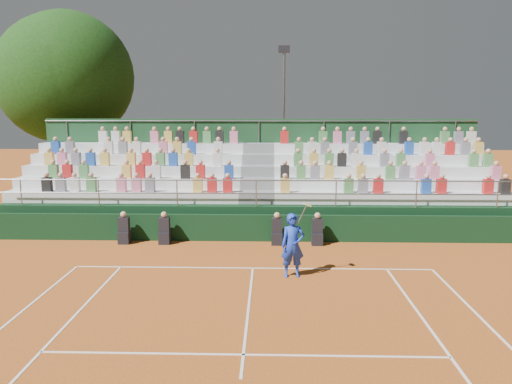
{
  "coord_description": "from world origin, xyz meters",
  "views": [
    {
      "loc": [
        0.51,
        -14.77,
        4.86
      ],
      "look_at": [
        0.0,
        3.5,
        1.8
      ],
      "focal_mm": 35.0,
      "sensor_mm": 36.0,
      "label": 1
    }
  ],
  "objects_px": {
    "tree_east": "(69,77)",
    "floodlight_mast": "(283,111)",
    "tree_west": "(62,79)",
    "tennis_player": "(293,245)"
  },
  "relations": [
    {
      "from": "tree_west",
      "to": "tennis_player",
      "type": "bearing_deg",
      "value": -47.3
    },
    {
      "from": "tennis_player",
      "to": "tree_east",
      "type": "distance_m",
      "value": 18.09
    },
    {
      "from": "floodlight_mast",
      "to": "tennis_player",
      "type": "bearing_deg",
      "value": -90.15
    },
    {
      "from": "tennis_player",
      "to": "tree_east",
      "type": "xyz_separation_m",
      "value": [
        -11.43,
        12.87,
        5.58
      ]
    },
    {
      "from": "tennis_player",
      "to": "floodlight_mast",
      "type": "bearing_deg",
      "value": 89.85
    },
    {
      "from": "tree_west",
      "to": "tree_east",
      "type": "relative_size",
      "value": 0.99
    },
    {
      "from": "floodlight_mast",
      "to": "tree_east",
      "type": "bearing_deg",
      "value": 179.92
    },
    {
      "from": "tree_west",
      "to": "floodlight_mast",
      "type": "height_order",
      "value": "tree_west"
    },
    {
      "from": "tree_east",
      "to": "floodlight_mast",
      "type": "xyz_separation_m",
      "value": [
        11.47,
        -0.02,
        -1.8
      ]
    },
    {
      "from": "tree_east",
      "to": "tennis_player",
      "type": "bearing_deg",
      "value": -48.37
    }
  ]
}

